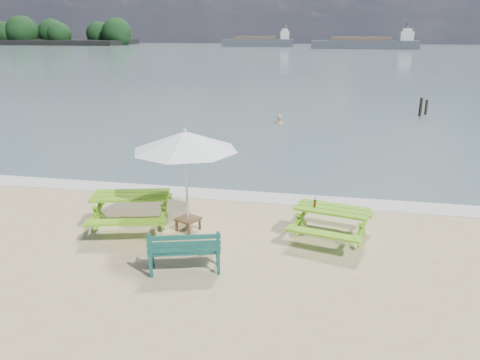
% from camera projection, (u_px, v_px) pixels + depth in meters
% --- Properties ---
extents(sea, '(300.00, 300.00, 0.00)m').
position_uv_depth(sea, '(324.00, 55.00, 88.35)').
color(sea, slate).
rests_on(sea, ground).
extents(foam_strip, '(22.00, 0.90, 0.01)m').
position_uv_depth(foam_strip, '(250.00, 196.00, 13.25)').
color(foam_strip, silver).
rests_on(foam_strip, ground).
extents(island_headland, '(90.00, 22.00, 7.60)m').
position_uv_depth(island_headland, '(2.00, 34.00, 159.11)').
color(island_headland, black).
rests_on(island_headland, ground).
extents(picnic_table_left, '(2.20, 2.34, 0.84)m').
position_uv_depth(picnic_table_left, '(132.00, 212.00, 11.05)').
color(picnic_table_left, '#68A919').
rests_on(picnic_table_left, ground).
extents(picnic_table_right, '(1.93, 2.06, 0.75)m').
position_uv_depth(picnic_table_right, '(331.00, 224.00, 10.44)').
color(picnic_table_right, '#6AB41B').
rests_on(picnic_table_right, ground).
extents(park_bench, '(1.45, 0.83, 0.85)m').
position_uv_depth(park_bench, '(185.00, 258.00, 9.10)').
color(park_bench, '#10443D').
rests_on(park_bench, ground).
extents(side_table, '(0.63, 0.63, 0.31)m').
position_uv_depth(side_table, '(188.00, 224.00, 10.97)').
color(side_table, brown).
rests_on(side_table, ground).
extents(patio_umbrella, '(3.16, 3.16, 2.37)m').
position_uv_depth(patio_umbrella, '(185.00, 141.00, 10.36)').
color(patio_umbrella, silver).
rests_on(patio_umbrella, ground).
extents(beer_bottle, '(0.06, 0.06, 0.23)m').
position_uv_depth(beer_bottle, '(315.00, 203.00, 10.38)').
color(beer_bottle, brown).
rests_on(beer_bottle, picnic_table_right).
extents(swimmer, '(0.63, 0.46, 1.63)m').
position_uv_depth(swimmer, '(279.00, 130.00, 23.84)').
color(swimmer, tan).
rests_on(swimmer, ground).
extents(mooring_pilings, '(0.56, 0.76, 1.20)m').
position_uv_depth(mooring_pilings, '(423.00, 109.00, 25.87)').
color(mooring_pilings, black).
rests_on(mooring_pilings, ground).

